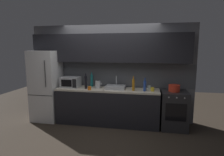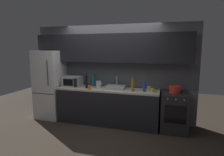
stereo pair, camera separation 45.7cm
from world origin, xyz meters
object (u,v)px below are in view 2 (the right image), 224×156
microwave (73,81)px  mug_yellow (152,90)px  wine_bottle_teal (93,80)px  mug_orange (89,88)px  kettle (98,84)px  wine_bottle_dark (87,82)px  wine_bottle_blue (144,86)px  refrigerator (50,84)px  oven_range (174,112)px  wine_bottle_amber (133,85)px  mug_clear (149,89)px  cooking_pot (175,89)px

microwave → mug_yellow: bearing=-2.4°
wine_bottle_teal → mug_orange: bearing=-81.1°
kettle → microwave: bearing=-177.0°
wine_bottle_dark → wine_bottle_blue: (1.44, 0.00, -0.03)m
microwave → refrigerator: bearing=-178.4°
oven_range → wine_bottle_amber: (-0.96, -0.11, 0.59)m
refrigerator → mug_clear: bearing=1.0°
oven_range → wine_bottle_amber: 1.13m
microwave → wine_bottle_teal: wine_bottle_teal is taller
kettle → wine_bottle_amber: (0.91, -0.16, 0.05)m
wine_bottle_dark → mug_clear: 1.56m
cooking_pot → oven_range: bearing=-4.2°
mug_clear → mug_yellow: bearing=-56.5°
microwave → mug_clear: (2.00, 0.03, -0.08)m
microwave → mug_orange: size_ratio=5.32×
wine_bottle_amber → cooking_pot: (0.94, 0.11, -0.07)m
refrigerator → wine_bottle_blue: bearing=-1.9°
wine_bottle_teal → mug_orange: (0.07, -0.41, -0.12)m
wine_bottle_amber → refrigerator: bearing=177.4°
refrigerator → wine_bottle_dark: 1.14m
oven_range → wine_bottle_dark: size_ratio=2.35×
mug_clear → cooking_pot: bearing=-4.5°
refrigerator → wine_bottle_dark: refrigerator is taller
refrigerator → kettle: 1.40m
refrigerator → mug_orange: 1.27m
wine_bottle_dark → microwave: bearing=166.9°
wine_bottle_amber → oven_range: bearing=6.3°
wine_bottle_amber → mug_orange: wine_bottle_amber is taller
mug_yellow → cooking_pot: 0.50m
wine_bottle_blue → wine_bottle_teal: bearing=168.4°
wine_bottle_blue → wine_bottle_dark: bearing=-180.0°
kettle → wine_bottle_amber: wine_bottle_amber is taller
wine_bottle_dark → mug_yellow: wine_bottle_dark is taller
wine_bottle_dark → wine_bottle_teal: 0.29m
wine_bottle_blue → mug_orange: size_ratio=3.62×
refrigerator → oven_range: (3.26, -0.00, -0.47)m
refrigerator → mug_clear: refrigerator is taller
mug_clear → mug_orange: mug_clear is taller
kettle → wine_bottle_dark: bearing=-152.3°
microwave → mug_yellow: microwave is taller
wine_bottle_teal → mug_yellow: (1.56, -0.27, -0.12)m
mug_yellow → mug_orange: bearing=-174.4°
refrigerator → mug_clear: 2.68m
wine_bottle_amber → wine_bottle_blue: wine_bottle_amber is taller
mug_clear → wine_bottle_dark: bearing=-175.2°
refrigerator → mug_clear: (2.68, 0.04, 0.03)m
refrigerator → mug_yellow: 2.75m
refrigerator → mug_yellow: refrigerator is taller
mug_clear → kettle: bearing=179.5°
wine_bottle_blue → mug_orange: 1.32m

